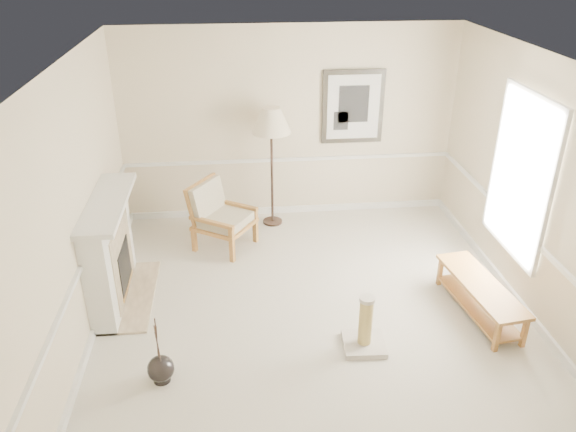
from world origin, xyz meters
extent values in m
plane|color=silver|center=(0.00, 0.00, 0.00)|extent=(5.50, 5.50, 0.00)
cube|color=beige|center=(0.00, 2.75, 1.45)|extent=(5.00, 0.04, 2.90)
cube|color=beige|center=(0.00, -2.75, 1.45)|extent=(5.00, 0.04, 2.90)
cube|color=beige|center=(-2.50, 0.00, 1.45)|extent=(0.04, 5.50, 2.90)
cube|color=beige|center=(2.50, 0.00, 1.45)|extent=(0.04, 5.50, 2.90)
cube|color=white|center=(0.00, 0.00, 2.90)|extent=(5.00, 5.50, 0.04)
cube|color=white|center=(0.00, 2.73, 0.05)|extent=(4.95, 0.04, 0.10)
cube|color=white|center=(0.00, 2.73, 0.90)|extent=(4.95, 0.04, 0.05)
cube|color=white|center=(2.46, 0.40, 1.50)|extent=(0.03, 1.20, 1.80)
cube|color=white|center=(2.45, 0.40, 1.50)|extent=(0.05, 1.34, 1.94)
cube|color=black|center=(0.95, 2.72, 1.70)|extent=(0.92, 0.04, 1.10)
cube|color=white|center=(0.95, 2.69, 1.70)|extent=(0.78, 0.01, 0.96)
cube|color=black|center=(0.95, 2.69, 1.75)|extent=(0.45, 0.01, 0.55)
cube|color=white|center=(-2.36, 0.60, 0.62)|extent=(0.28, 1.50, 1.25)
cube|color=white|center=(-2.31, 0.60, 1.28)|extent=(0.46, 1.64, 0.06)
cube|color=#C6B28E|center=(-2.21, 0.60, 0.55)|extent=(0.02, 1.05, 0.95)
cube|color=black|center=(-2.20, 0.60, 0.42)|extent=(0.02, 0.62, 0.58)
cube|color=#C09240|center=(-2.20, 0.60, 0.16)|extent=(0.01, 0.66, 0.05)
cube|color=#C6B28E|center=(-2.20, 0.60, 0.01)|extent=(0.60, 1.50, 0.03)
sphere|color=black|center=(-1.66, -0.92, 0.15)|extent=(0.27, 0.27, 0.27)
cylinder|color=black|center=(-1.66, -0.92, 0.04)|extent=(0.17, 0.17, 0.08)
cylinder|color=black|center=(-1.66, -0.92, 0.50)|extent=(0.05, 0.11, 0.42)
cylinder|color=black|center=(-1.66, -0.92, 0.47)|extent=(0.06, 0.14, 0.35)
cylinder|color=black|center=(-1.66, -0.92, 0.54)|extent=(0.03, 0.06, 0.50)
cube|color=#A16734|center=(-0.92, 1.30, 0.19)|extent=(0.08, 0.08, 0.38)
cube|color=#A16734|center=(-1.45, 1.64, 0.19)|extent=(0.08, 0.08, 0.38)
cube|color=#A16734|center=(-0.58, 1.82, 0.19)|extent=(0.08, 0.08, 0.38)
cube|color=#A16734|center=(-1.11, 2.17, 0.19)|extent=(0.08, 0.08, 0.38)
cube|color=#A16734|center=(-1.02, 1.73, 0.35)|extent=(0.97, 0.97, 0.05)
cube|color=#A16734|center=(-1.28, 1.91, 0.66)|extent=(0.52, 0.68, 0.55)
cube|color=#A16734|center=(-1.19, 1.47, 0.52)|extent=(0.62, 0.44, 0.05)
cube|color=#A16734|center=(-0.84, 2.00, 0.52)|extent=(0.62, 0.44, 0.05)
cube|color=silver|center=(-1.02, 1.73, 0.44)|extent=(0.89, 0.89, 0.12)
cube|color=silver|center=(-1.23, 1.88, 0.68)|extent=(0.52, 0.65, 0.49)
cylinder|color=black|center=(-0.29, 2.40, 0.02)|extent=(0.29, 0.29, 0.03)
cylinder|color=black|center=(-0.29, 2.40, 0.84)|extent=(0.04, 0.04, 1.63)
cone|color=beige|center=(-0.29, 2.40, 1.63)|extent=(0.58, 0.58, 0.36)
cube|color=#A16734|center=(1.92, -0.15, 0.39)|extent=(0.60, 1.48, 0.04)
cube|color=#A16734|center=(1.92, -0.15, 0.10)|extent=(0.53, 1.37, 0.03)
cube|color=#A16734|center=(1.84, -0.82, 0.18)|extent=(0.06, 0.06, 0.37)
cube|color=#A16734|center=(2.17, -0.78, 0.18)|extent=(0.06, 0.06, 0.37)
cube|color=#A16734|center=(1.68, 0.48, 0.18)|extent=(0.06, 0.06, 0.37)
cube|color=#A16734|center=(2.01, 0.52, 0.18)|extent=(0.06, 0.06, 0.37)
cube|color=beige|center=(0.47, -0.60, 0.03)|extent=(0.47, 0.47, 0.06)
cylinder|color=tan|center=(0.47, -0.60, 0.32)|extent=(0.14, 0.14, 0.53)
cylinder|color=beige|center=(0.47, -0.60, 0.61)|extent=(0.17, 0.17, 0.04)
camera|label=1|loc=(-0.84, -5.29, 4.00)|focal=35.00mm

